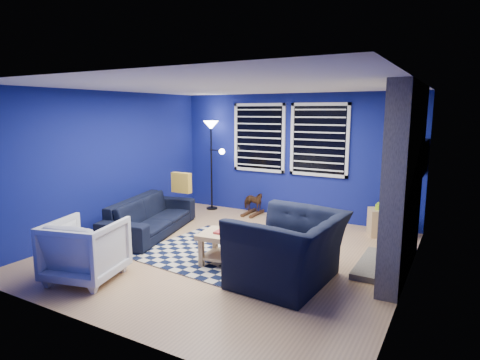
# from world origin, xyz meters

# --- Properties ---
(floor) EXTENTS (5.00, 5.00, 0.00)m
(floor) POSITION_xyz_m (0.00, 0.00, 0.00)
(floor) COLOR tan
(floor) RESTS_ON ground
(ceiling) EXTENTS (5.00, 5.00, 0.00)m
(ceiling) POSITION_xyz_m (0.00, 0.00, 2.50)
(ceiling) COLOR white
(ceiling) RESTS_ON wall_back
(wall_back) EXTENTS (5.00, 0.00, 5.00)m
(wall_back) POSITION_xyz_m (0.00, 2.50, 1.25)
(wall_back) COLOR navy
(wall_back) RESTS_ON floor
(wall_left) EXTENTS (0.00, 5.00, 5.00)m
(wall_left) POSITION_xyz_m (-2.50, 0.00, 1.25)
(wall_left) COLOR navy
(wall_left) RESTS_ON floor
(wall_right) EXTENTS (0.00, 5.00, 5.00)m
(wall_right) POSITION_xyz_m (2.50, 0.00, 1.25)
(wall_right) COLOR navy
(wall_right) RESTS_ON floor
(fireplace) EXTENTS (0.65, 2.00, 2.50)m
(fireplace) POSITION_xyz_m (2.36, 0.50, 1.20)
(fireplace) COLOR gray
(fireplace) RESTS_ON floor
(window_left) EXTENTS (1.17, 0.06, 1.42)m
(window_left) POSITION_xyz_m (-0.75, 2.46, 1.60)
(window_left) COLOR black
(window_left) RESTS_ON wall_back
(window_right) EXTENTS (1.17, 0.06, 1.42)m
(window_right) POSITION_xyz_m (0.55, 2.46, 1.60)
(window_right) COLOR black
(window_right) RESTS_ON wall_back
(tv) EXTENTS (0.07, 1.00, 0.58)m
(tv) POSITION_xyz_m (2.45, 2.00, 1.40)
(tv) COLOR black
(tv) RESTS_ON wall_right
(rug) EXTENTS (2.68, 2.23, 0.02)m
(rug) POSITION_xyz_m (0.04, -0.07, 0.01)
(rug) COLOR black
(rug) RESTS_ON floor
(sofa) EXTENTS (2.30, 1.35, 0.63)m
(sofa) POSITION_xyz_m (-1.74, 0.18, 0.31)
(sofa) COLOR black
(sofa) RESTS_ON floor
(armchair_big) EXTENTS (1.44, 1.28, 0.89)m
(armchair_big) POSITION_xyz_m (1.20, -0.56, 0.44)
(armchair_big) COLOR black
(armchair_big) RESTS_ON floor
(armchair_bent) EXTENTS (1.04, 1.05, 0.79)m
(armchair_bent) POSITION_xyz_m (-1.12, -1.74, 0.40)
(armchair_bent) COLOR gray
(armchair_bent) RESTS_ON floor
(rocking_horse) EXTENTS (0.27, 0.52, 0.42)m
(rocking_horse) POSITION_xyz_m (-0.75, 2.22, 0.28)
(rocking_horse) COLOR #492A17
(rocking_horse) RESTS_ON floor
(coffee_table) EXTENTS (1.03, 0.67, 0.48)m
(coffee_table) POSITION_xyz_m (0.34, -0.43, 0.34)
(coffee_table) COLOR tan
(coffee_table) RESTS_ON rug
(cabinet) EXTENTS (0.67, 0.57, 0.56)m
(cabinet) POSITION_xyz_m (1.93, 2.07, 0.25)
(cabinet) COLOR tan
(cabinet) RESTS_ON floor
(floor_lamp) EXTENTS (0.53, 0.33, 1.94)m
(floor_lamp) POSITION_xyz_m (-1.76, 2.21, 1.59)
(floor_lamp) COLOR black
(floor_lamp) RESTS_ON floor
(throw_pillow) EXTENTS (0.40, 0.12, 0.38)m
(throw_pillow) POSITION_xyz_m (-1.59, 0.89, 0.82)
(throw_pillow) COLOR gold
(throw_pillow) RESTS_ON sofa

